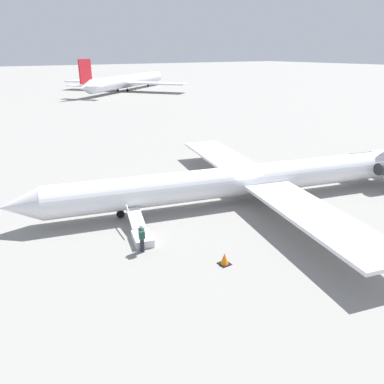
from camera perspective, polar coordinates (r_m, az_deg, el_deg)
The scene contains 6 objects.
ground_plane at distance 29.69m, azimuth 7.54°, elevation -1.42°, with size 600.00×600.00×0.00m, color gray.
airplane_main at distance 29.48m, azimuth 9.31°, elevation 2.01°, with size 34.02×26.80×5.98m.
airplane_far_center at distance 115.64m, azimuth -9.83°, elevation 16.32°, with size 41.75×34.28×9.22m.
boarding_stairs at distance 23.75m, azimuth -7.76°, elevation -6.38°, with size 2.00×4.14×1.55m.
passenger at distance 22.06m, azimuth -7.66°, elevation -6.72°, with size 0.41×0.56×1.74m.
traffic_cone_near_stairs at distance 21.07m, azimuth 4.98°, elevation -10.14°, with size 0.62×0.62×0.68m.
Camera 1 is at (18.43, 20.45, 11.12)m, focal length 35.00 mm.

